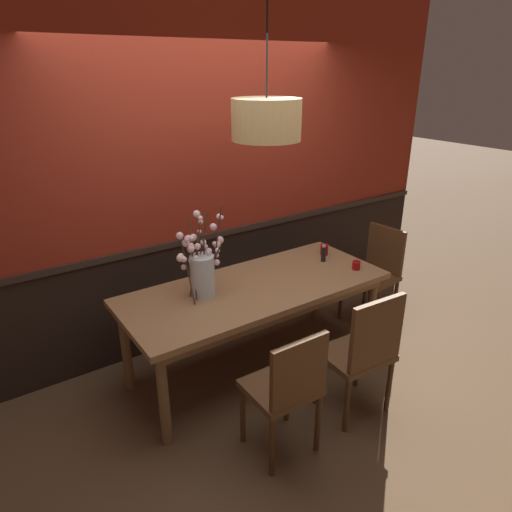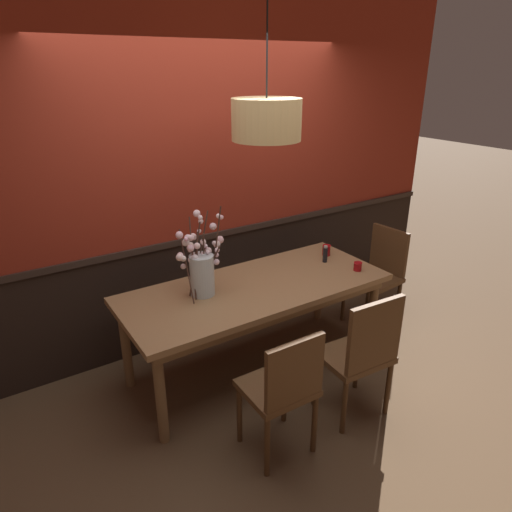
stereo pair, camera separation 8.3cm
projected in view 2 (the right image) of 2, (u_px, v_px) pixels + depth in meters
name	position (u px, v px, depth m)	size (l,w,h in m)	color
ground_plane	(256.00, 367.00, 3.81)	(24.00, 24.00, 0.00)	brown
back_wall	(206.00, 173.00, 3.83)	(5.20, 0.14, 2.98)	black
dining_table	(256.00, 295.00, 3.55)	(2.08, 0.87, 0.75)	#997047
chair_near_side_left	(283.00, 387.00, 2.77)	(0.42, 0.39, 0.90)	brown
chair_head_east_end	(379.00, 271.00, 4.34)	(0.47, 0.45, 0.91)	brown
chair_far_side_right	(239.00, 265.00, 4.45)	(0.44, 0.40, 0.93)	brown
chair_far_side_left	(180.00, 281.00, 4.12)	(0.46, 0.42, 0.91)	brown
chair_near_side_right	(362.00, 351.00, 3.09)	(0.48, 0.41, 0.96)	brown
vase_with_blossoms	(201.00, 269.00, 3.32)	(0.39, 0.28, 0.68)	silver
candle_holder_nearer_center	(326.00, 250.00, 4.06)	(0.07, 0.07, 0.10)	#9E0F14
candle_holder_nearer_edge	(358.00, 266.00, 3.76)	(0.07, 0.07, 0.07)	#9E0F14
condiment_bottle	(325.00, 254.00, 3.92)	(0.04, 0.04, 0.15)	black
pendant_lamp	(266.00, 120.00, 3.06)	(0.47, 0.47, 1.14)	tan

